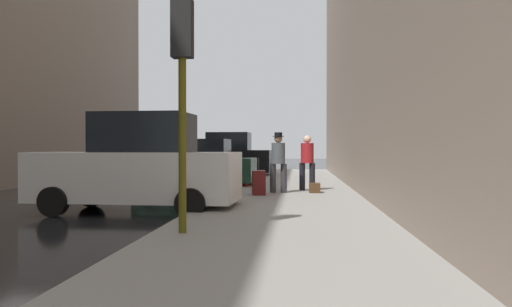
% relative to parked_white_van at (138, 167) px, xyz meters
% --- Properties ---
extents(ground_plane, '(120.00, 120.00, 0.00)m').
position_rel_parked_white_van_xyz_m(ground_plane, '(-2.65, 0.27, -1.03)').
color(ground_plane, black).
extents(sidewalk, '(4.00, 40.00, 0.15)m').
position_rel_parked_white_van_xyz_m(sidewalk, '(3.35, 0.27, -0.96)').
color(sidewalk, gray).
rests_on(sidewalk, ground_plane).
extents(parked_white_van, '(4.66, 2.18, 2.25)m').
position_rel_parked_white_van_xyz_m(parked_white_van, '(0.00, 0.00, 0.00)').
color(parked_white_van, silver).
rests_on(parked_white_van, ground_plane).
extents(parked_dark_green_sedan, '(4.25, 2.16, 1.79)m').
position_rel_parked_white_van_xyz_m(parked_dark_green_sedan, '(0.00, 6.65, -0.18)').
color(parked_dark_green_sedan, '#193828').
rests_on(parked_dark_green_sedan, ground_plane).
extents(parked_black_suv, '(4.65, 2.16, 2.25)m').
position_rel_parked_white_van_xyz_m(parked_black_suv, '(0.00, 13.67, 0.00)').
color(parked_black_suv, black).
rests_on(parked_black_suv, ground_plane).
extents(fire_hydrant, '(0.42, 0.22, 0.70)m').
position_rel_parked_white_van_xyz_m(fire_hydrant, '(1.80, 6.03, -0.54)').
color(fire_hydrant, red).
rests_on(fire_hydrant, sidewalk).
extents(traffic_light, '(0.32, 0.32, 3.60)m').
position_rel_parked_white_van_xyz_m(traffic_light, '(1.85, -3.49, 1.73)').
color(traffic_light, '#514C0F').
rests_on(traffic_light, sidewalk).
extents(pedestrian_with_beanie, '(0.51, 0.42, 1.78)m').
position_rel_parked_white_van_xyz_m(pedestrian_with_beanie, '(3.04, 3.62, 0.10)').
color(pedestrian_with_beanie, '#333338').
rests_on(pedestrian_with_beanie, sidewalk).
extents(pedestrian_in_red_jacket, '(0.53, 0.49, 1.71)m').
position_rel_parked_white_van_xyz_m(pedestrian_in_red_jacket, '(3.90, 4.53, 0.07)').
color(pedestrian_in_red_jacket, black).
rests_on(pedestrian_in_red_jacket, sidewalk).
extents(rolling_suitcase, '(0.44, 0.61, 1.04)m').
position_rel_parked_white_van_xyz_m(rolling_suitcase, '(2.51, 2.92, -0.54)').
color(rolling_suitcase, '#591414').
rests_on(rolling_suitcase, sidewalk).
extents(duffel_bag, '(0.32, 0.44, 0.28)m').
position_rel_parked_white_van_xyz_m(duffel_bag, '(4.11, 3.72, -0.74)').
color(duffel_bag, '#472D19').
rests_on(duffel_bag, sidewalk).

